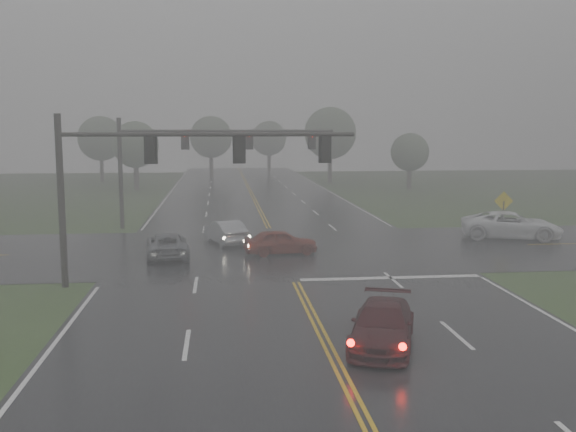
{
  "coord_description": "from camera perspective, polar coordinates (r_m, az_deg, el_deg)",
  "views": [
    {
      "loc": [
        -3.35,
        -14.13,
        6.9
      ],
      "look_at": [
        -0.15,
        16.0,
        2.78
      ],
      "focal_mm": 40.0,
      "sensor_mm": 36.0,
      "label": 1
    }
  ],
  "objects": [
    {
      "name": "ground",
      "position": [
        16.08,
        6.9,
        -17.74
      ],
      "size": [
        180.0,
        180.0,
        0.0
      ],
      "primitive_type": "plane",
      "color": "#2D441D",
      "rests_on": "ground"
    },
    {
      "name": "sedan_silver",
      "position": [
        39.11,
        -5.55,
        -2.46
      ],
      "size": [
        2.76,
        4.58,
        1.43
      ],
      "primitive_type": "imported",
      "rotation": [
        0.0,
        0.0,
        3.45
      ],
      "color": "#A4A7AC",
      "rests_on": "ground"
    },
    {
      "name": "tree_ne_a",
      "position": [
        82.03,
        3.77,
        7.36
      ],
      "size": [
        6.6,
        6.6,
        9.7
      ],
      "color": "#362A23",
      "rests_on": "ground"
    },
    {
      "name": "signal_gantry_near",
      "position": [
        28.64,
        -11.89,
        4.35
      ],
      "size": [
        13.0,
        0.33,
        7.56
      ],
      "color": "black",
      "rests_on": "ground"
    },
    {
      "name": "tree_n_mid",
      "position": [
        92.42,
        -6.86,
        6.98
      ],
      "size": [
        5.97,
        5.97,
        8.77
      ],
      "color": "#362A23",
      "rests_on": "ground"
    },
    {
      "name": "tree_e_near",
      "position": [
        75.57,
        10.78,
        5.59
      ],
      "size": [
        4.41,
        4.41,
        6.47
      ],
      "color": "#362A23",
      "rests_on": "ground"
    },
    {
      "name": "pickup_white",
      "position": [
        43.02,
        19.2,
        -1.93
      ],
      "size": [
        6.72,
        4.59,
        1.71
      ],
      "primitive_type": "imported",
      "rotation": [
        0.0,
        0.0,
        1.26
      ],
      "color": "white",
      "rests_on": "ground"
    },
    {
      "name": "signal_gantry_far",
      "position": [
        45.42,
        -8.8,
        5.8
      ],
      "size": [
        15.03,
        0.39,
        7.68
      ],
      "color": "black",
      "rests_on": "ground"
    },
    {
      "name": "tree_n_far",
      "position": [
        103.52,
        -1.71,
        6.9
      ],
      "size": [
        5.6,
        5.6,
        8.22
      ],
      "color": "#362A23",
      "rests_on": "ground"
    },
    {
      "name": "sign_diamond_east",
      "position": [
        43.13,
        18.61,
        0.81
      ],
      "size": [
        1.24,
        0.13,
        2.97
      ],
      "rotation": [
        0.0,
        0.0,
        -0.06
      ],
      "color": "black",
      "rests_on": "ground"
    },
    {
      "name": "tree_nw_b",
      "position": [
        87.89,
        -16.32,
        6.62
      ],
      "size": [
        5.87,
        5.87,
        8.62
      ],
      "color": "#362A23",
      "rests_on": "ground"
    },
    {
      "name": "sedan_red",
      "position": [
        35.64,
        -0.66,
        -3.43
      ],
      "size": [
        4.25,
        2.13,
        1.39
      ],
      "primitive_type": "imported",
      "rotation": [
        0.0,
        0.0,
        1.69
      ],
      "color": "maroon",
      "rests_on": "ground"
    },
    {
      "name": "sedan_maroon",
      "position": [
        21.18,
        8.36,
        -11.37
      ],
      "size": [
        3.32,
        5.05,
        1.36
      ],
      "primitive_type": "imported",
      "rotation": [
        0.0,
        0.0,
        -0.33
      ],
      "color": "#36090D",
      "rests_on": "ground"
    },
    {
      "name": "tree_nw_a",
      "position": [
        75.58,
        -13.41,
        6.18
      ],
      "size": [
        5.32,
        5.32,
        7.81
      ],
      "color": "#362A23",
      "rests_on": "ground"
    },
    {
      "name": "main_road",
      "position": [
        34.98,
        -0.46,
        -3.64
      ],
      "size": [
        18.0,
        160.0,
        0.02
      ],
      "primitive_type": "cube",
      "color": "black",
      "rests_on": "ground"
    },
    {
      "name": "car_grey",
      "position": [
        35.41,
        -10.67,
        -3.64
      ],
      "size": [
        2.7,
        4.97,
        1.32
      ],
      "primitive_type": "imported",
      "rotation": [
        0.0,
        0.0,
        3.25
      ],
      "color": "slate",
      "rests_on": "ground"
    },
    {
      "name": "stop_bar",
      "position": [
        30.39,
        9.11,
        -5.49
      ],
      "size": [
        8.5,
        0.5,
        0.01
      ],
      "primitive_type": "cube",
      "color": "silver",
      "rests_on": "ground"
    },
    {
      "name": "cross_street",
      "position": [
        36.94,
        -0.76,
        -3.03
      ],
      "size": [
        120.0,
        14.0,
        0.02
      ],
      "primitive_type": "cube",
      "color": "black",
      "rests_on": "ground"
    }
  ]
}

